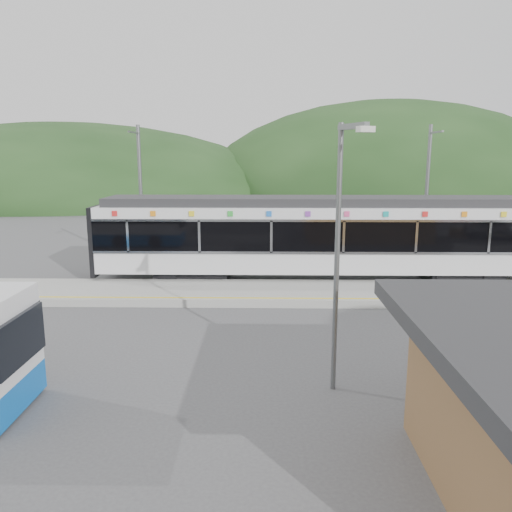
{
  "coord_description": "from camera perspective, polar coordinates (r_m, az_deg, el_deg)",
  "views": [
    {
      "loc": [
        -0.88,
        -15.96,
        5.48
      ],
      "look_at": [
        -1.18,
        1.0,
        2.1
      ],
      "focal_mm": 35.0,
      "sensor_mm": 36.0,
      "label": 1
    }
  ],
  "objects": [
    {
      "name": "ground",
      "position": [
        16.9,
        3.99,
        -7.7
      ],
      "size": [
        120.0,
        120.0,
        0.0
      ],
      "primitive_type": "plane",
      "color": "#4C4C4F",
      "rests_on": "ground"
    },
    {
      "name": "hills",
      "position": [
        23.05,
        18.88,
        -3.11
      ],
      "size": [
        146.0,
        149.0,
        26.0
      ],
      "color": "#1E3D19",
      "rests_on": "ground"
    },
    {
      "name": "platform",
      "position": [
        20.0,
        3.52,
        -4.22
      ],
      "size": [
        26.0,
        3.2,
        0.3
      ],
      "primitive_type": "cube",
      "color": "#9E9E99",
      "rests_on": "ground"
    },
    {
      "name": "yellow_line",
      "position": [
        18.71,
        3.7,
        -4.82
      ],
      "size": [
        26.0,
        0.1,
        0.01
      ],
      "primitive_type": "cube",
      "color": "yellow",
      "rests_on": "platform"
    },
    {
      "name": "train",
      "position": [
        22.39,
        8.17,
        2.37
      ],
      "size": [
        20.44,
        3.01,
        3.74
      ],
      "color": "black",
      "rests_on": "ground"
    },
    {
      "name": "catenary_mast_west",
      "position": [
        25.34,
        -13.05,
        6.83
      ],
      "size": [
        0.18,
        1.8,
        7.0
      ],
      "color": "slate",
      "rests_on": "ground"
    },
    {
      "name": "catenary_mast_east",
      "position": [
        25.82,
        18.92,
        6.59
      ],
      "size": [
        0.18,
        1.8,
        7.0
      ],
      "color": "slate",
      "rests_on": "ground"
    },
    {
      "name": "lamp_post",
      "position": [
        11.34,
        9.41,
        2.09
      ],
      "size": [
        0.51,
        1.14,
        6.21
      ],
      "rotation": [
        0.0,
        0.0,
        0.4
      ],
      "color": "slate",
      "rests_on": "ground"
    }
  ]
}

